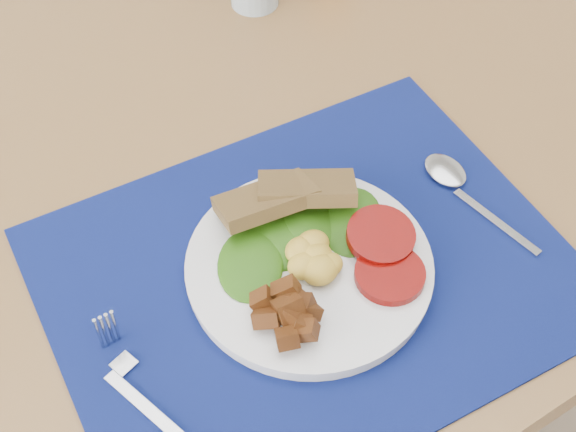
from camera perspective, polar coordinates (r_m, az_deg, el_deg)
name	(u,v)px	position (r m, az deg, el deg)	size (l,w,h in m)	color
table	(355,134)	(1.08, 4.77, 5.84)	(1.40, 0.90, 0.75)	brown
placemat	(309,274)	(0.82, 1.49, -4.11)	(0.52, 0.41, 0.00)	black
breakfast_plate	(307,267)	(0.80, 1.37, -3.66)	(0.25, 0.25, 0.06)	silver
fork	(133,381)	(0.77, -10.94, -11.46)	(0.04, 0.16, 0.00)	#B2B5BA
spoon	(461,187)	(0.91, 12.20, 2.00)	(0.04, 0.17, 0.00)	#B2B5BA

